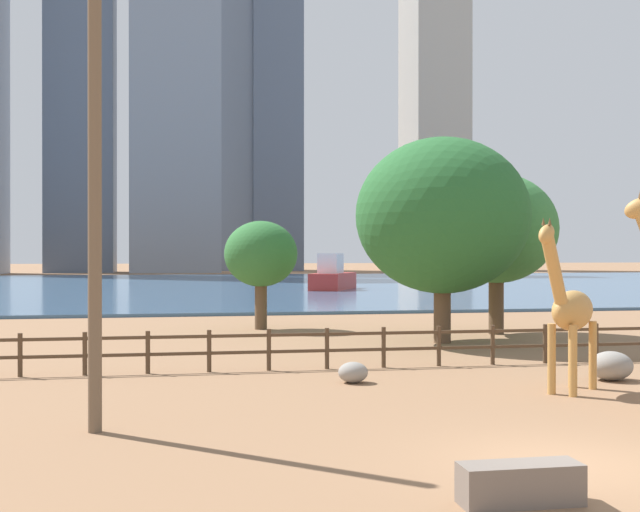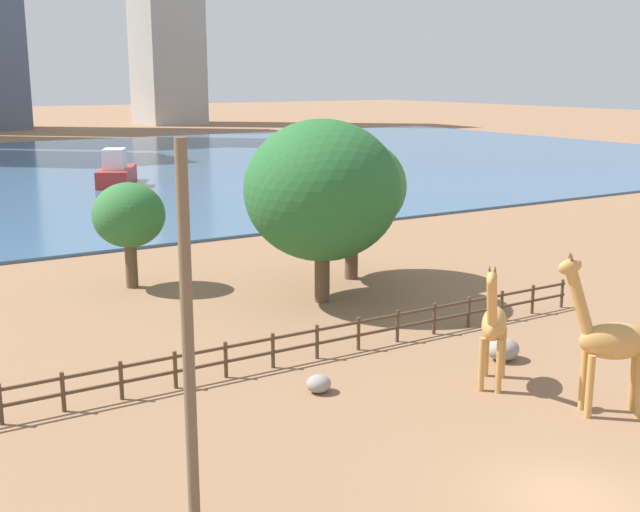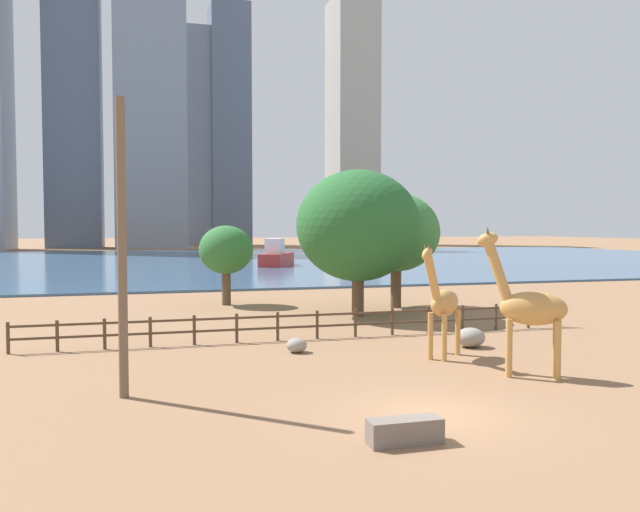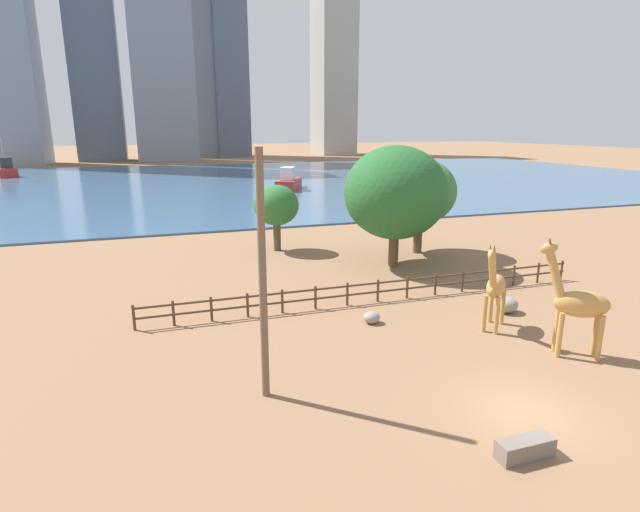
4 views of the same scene
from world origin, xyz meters
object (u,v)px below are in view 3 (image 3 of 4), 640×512
(boulder_near_fence, at_px, (471,337))
(tree_right_tall, at_px, (226,250))
(giraffe_companion, at_px, (443,303))
(feeding_trough, at_px, (405,431))
(boat_sailboat, at_px, (276,256))
(giraffe_tall, at_px, (528,308))
(tree_center_broad, at_px, (396,233))
(tree_left_large, at_px, (358,226))
(utility_pole, at_px, (122,249))
(boulder_by_pole, at_px, (297,345))

(boulder_near_fence, bearing_deg, tree_right_tall, 115.66)
(giraffe_companion, relative_size, feeding_trough, 2.53)
(giraffe_companion, bearing_deg, boat_sailboat, -135.99)
(giraffe_tall, xyz_separation_m, tree_center_broad, (2.69, 18.30, 2.39))
(giraffe_companion, bearing_deg, tree_left_large, -133.94)
(boulder_near_fence, height_order, boat_sailboat, boat_sailboat)
(giraffe_companion, height_order, feeding_trough, giraffe_companion)
(tree_center_broad, relative_size, boat_sailboat, 0.88)
(tree_left_large, bearing_deg, utility_pole, -130.66)
(utility_pole, distance_m, boulder_near_fence, 15.19)
(giraffe_tall, xyz_separation_m, boat_sailboat, (3.19, 59.20, -1.01))
(utility_pole, height_order, boulder_by_pole, utility_pole)
(utility_pole, height_order, boat_sailboat, utility_pole)
(tree_center_broad, bearing_deg, feeding_trough, -111.90)
(tree_right_tall, bearing_deg, giraffe_tall, -71.36)
(boulder_by_pole, relative_size, tree_right_tall, 0.16)
(boulder_by_pole, height_order, tree_left_large, tree_left_large)
(utility_pole, distance_m, boulder_by_pole, 9.35)
(giraffe_companion, distance_m, tree_center_broad, 15.56)
(utility_pole, xyz_separation_m, tree_center_broad, (15.96, 17.37, 0.28))
(giraffe_companion, height_order, tree_right_tall, tree_right_tall)
(tree_right_tall, bearing_deg, utility_pole, -104.79)
(utility_pole, xyz_separation_m, boat_sailboat, (16.46, 58.26, -3.12))
(boulder_by_pole, bearing_deg, giraffe_tall, -42.25)
(utility_pole, bearing_deg, boulder_near_fence, 16.93)
(feeding_trough, xyz_separation_m, tree_left_large, (5.82, 20.42, 4.90))
(giraffe_tall, bearing_deg, tree_right_tall, -39.25)
(tree_center_broad, xyz_separation_m, tree_right_tall, (-10.27, 4.19, -1.18))
(boulder_by_pole, bearing_deg, utility_pole, -141.91)
(utility_pole, bearing_deg, feeding_trough, -42.30)
(tree_left_large, bearing_deg, tree_center_broad, 39.42)
(boat_sailboat, bearing_deg, boulder_by_pole, -165.26)
(tree_right_tall, bearing_deg, tree_left_large, -46.71)
(feeding_trough, bearing_deg, giraffe_companion, 58.43)
(boulder_by_pole, bearing_deg, boulder_near_fence, -6.83)
(utility_pole, height_order, boulder_near_fence, utility_pole)
(boulder_by_pole, height_order, tree_right_tall, tree_right_tall)
(boulder_near_fence, bearing_deg, giraffe_companion, -142.14)
(tree_right_tall, bearing_deg, boulder_by_pole, -86.93)
(tree_right_tall, bearing_deg, feeding_trough, -88.16)
(utility_pole, xyz_separation_m, feeding_trough, (6.58, -5.98, -4.20))
(giraffe_tall, xyz_separation_m, giraffe_companion, (-1.44, 3.52, -0.22))
(giraffe_tall, distance_m, giraffe_companion, 3.81)
(giraffe_tall, height_order, boulder_by_pole, giraffe_tall)
(giraffe_tall, relative_size, feeding_trough, 2.86)
(tree_left_large, height_order, tree_right_tall, tree_left_large)
(giraffe_tall, relative_size, boulder_by_pole, 6.08)
(boulder_near_fence, xyz_separation_m, tree_center_broad, (1.97, 13.10, 4.35))
(tree_left_large, bearing_deg, boulder_by_pole, -122.11)
(giraffe_tall, distance_m, boat_sailboat, 59.29)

